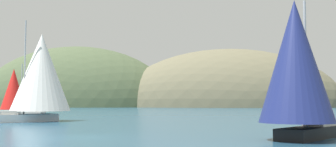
# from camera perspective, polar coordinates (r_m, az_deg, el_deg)

# --- Properties ---
(ground_plane) EXTENTS (360.00, 360.00, 0.00)m
(ground_plane) POSITION_cam_1_polar(r_m,az_deg,el_deg) (24.12, -11.67, -8.57)
(ground_plane) COLOR navy
(headland_center) EXTENTS (84.33, 44.00, 43.47)m
(headland_center) POSITION_cam_1_polar(r_m,az_deg,el_deg) (157.51, 8.06, -4.57)
(headland_center) COLOR #6B664C
(headland_center) RESTS_ON ground_plane
(headland_left) EXTENTS (80.00, 44.00, 47.87)m
(headland_left) POSITION_cam_1_polar(r_m,az_deg,el_deg) (169.82, -12.69, -4.46)
(headland_left) COLOR #4C5B3D
(headland_left) RESTS_ON ground_plane
(sailboat_red_spinnaker) EXTENTS (6.77, 3.74, 7.74)m
(sailboat_red_spinnaker) POSITION_cam_1_polar(r_m,az_deg,el_deg) (66.99, -20.21, -2.22)
(sailboat_red_spinnaker) COLOR #B7B2A8
(sailboat_red_spinnaker) RESTS_ON ground_plane
(sailboat_navy_sail) EXTENTS (5.93, 7.28, 7.56)m
(sailboat_navy_sail) POSITION_cam_1_polar(r_m,az_deg,el_deg) (22.84, 17.14, 1.03)
(sailboat_navy_sail) COLOR black
(sailboat_navy_sail) RESTS_ON ground_plane
(sailboat_white_mainsail) EXTENTS (9.37, 10.25, 10.30)m
(sailboat_white_mainsail) POSITION_cam_1_polar(r_m,az_deg,el_deg) (45.33, -17.09, -0.14)
(sailboat_white_mainsail) COLOR white
(sailboat_white_mainsail) RESTS_ON ground_plane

